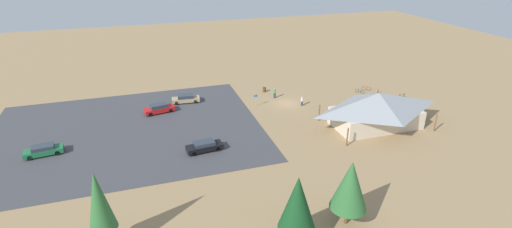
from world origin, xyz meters
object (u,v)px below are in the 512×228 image
at_px(car_green_far_end, 44,150).
at_px(bicycle_red_near_porch, 413,104).
at_px(bicycle_teal_yard_right, 360,91).
at_px(bicycle_yellow_yard_front, 378,92).
at_px(pine_far_west, 298,203).
at_px(pine_midwest, 99,201).
at_px(bicycle_blue_edge_south, 357,98).
at_px(lot_sign, 256,99).
at_px(bicycle_black_lone_east, 372,96).
at_px(bicycle_silver_yard_left, 384,101).
at_px(car_black_second_row, 204,146).
at_px(bicycle_white_back_row, 396,104).
at_px(visitor_at_bikes, 275,93).
at_px(car_red_back_corner, 159,109).
at_px(bicycle_green_mid_cluster, 403,97).
at_px(trash_bin, 264,90).
at_px(bike_pavilion, 377,108).
at_px(bicycle_orange_trailside, 366,89).
at_px(pine_west, 350,185).
at_px(car_tan_near_entry, 186,99).
at_px(bicycle_purple_lone_west, 394,100).
at_px(visitor_near_lot, 302,101).

bearing_deg(car_green_far_end, bicycle_red_near_porch, 178.93).
distance_m(bicycle_teal_yard_right, bicycle_yellow_yard_front, 3.22).
relative_size(bicycle_yellow_yard_front, car_green_far_end, 0.29).
distance_m(pine_far_west, bicycle_yellow_yard_front, 42.30).
height_order(pine_midwest, bicycle_blue_edge_south, pine_midwest).
distance_m(lot_sign, bicycle_black_lone_east, 21.16).
relative_size(bicycle_silver_yard_left, car_black_second_row, 0.32).
xyz_separation_m(bicycle_white_back_row, visitor_at_bikes, (18.32, -9.71, 0.60)).
bearing_deg(car_red_back_corner, lot_sign, 172.17).
xyz_separation_m(bicycle_green_mid_cluster, car_green_far_end, (57.10, 2.44, 0.36)).
bearing_deg(trash_bin, pine_far_west, 75.27).
height_order(bicycle_black_lone_east, car_black_second_row, car_black_second_row).
bearing_deg(bicycle_silver_yard_left, bike_pavilion, 46.87).
bearing_deg(bicycle_red_near_porch, bicycle_green_mid_cluster, -101.88).
distance_m(bicycle_yellow_yard_front, bicycle_silver_yard_left, 4.23).
height_order(bicycle_red_near_porch, car_black_second_row, car_black_second_row).
bearing_deg(visitor_at_bikes, trash_bin, -77.25).
distance_m(bicycle_teal_yard_right, car_red_back_corner, 35.89).
height_order(bicycle_orange_trailside, visitor_at_bikes, visitor_at_bikes).
distance_m(pine_west, bicycle_yellow_yard_front, 37.60).
relative_size(bicycle_green_mid_cluster, visitor_at_bikes, 0.75).
bearing_deg(visitor_at_bikes, bicycle_teal_yard_right, 170.89).
distance_m(pine_far_west, pine_west, 5.95).
relative_size(pine_west, bicycle_silver_yard_left, 4.52).
bearing_deg(car_tan_near_entry, bicycle_yellow_yard_front, 168.80).
distance_m(bicycle_teal_yard_right, bicycle_purple_lone_west, 6.52).
bearing_deg(bicycle_red_near_porch, bicycle_silver_yard_left, -35.38).
bearing_deg(bike_pavilion, car_black_second_row, -0.44).
bearing_deg(lot_sign, bicycle_black_lone_east, 173.42).
bearing_deg(visitor_near_lot, bicycle_blue_edge_south, 176.59).
bearing_deg(bicycle_silver_yard_left, trash_bin, -32.71).
distance_m(pine_midwest, visitor_at_bikes, 40.38).
bearing_deg(bicycle_teal_yard_right, pine_far_west, 50.29).
xyz_separation_m(pine_west, bicycle_white_back_row, (-23.18, -23.53, -4.07)).
bearing_deg(bicycle_silver_yard_left, pine_west, 48.80).
bearing_deg(bicycle_white_back_row, bicycle_green_mid_cluster, -143.79).
xyz_separation_m(bicycle_red_near_porch, car_red_back_corner, (41.01, -10.28, 0.39)).
bearing_deg(bicycle_yellow_yard_front, visitor_near_lot, 2.23).
relative_size(bicycle_silver_yard_left, visitor_at_bikes, 0.84).
height_order(bicycle_orange_trailside, car_tan_near_entry, car_tan_near_entry).
height_order(trash_bin, car_tan_near_entry, car_tan_near_entry).
bearing_deg(visitor_at_bikes, pine_west, 81.68).
bearing_deg(bicycle_blue_edge_south, car_black_second_row, 18.67).
relative_size(bicycle_yellow_yard_front, car_red_back_corner, 0.28).
relative_size(lot_sign, car_green_far_end, 0.46).
bearing_deg(car_red_back_corner, bicycle_black_lone_east, 172.89).
bearing_deg(car_red_back_corner, car_green_far_end, 31.00).
distance_m(bicycle_silver_yard_left, bicycle_purple_lone_west, 2.01).
relative_size(pine_midwest, bicycle_blue_edge_south, 4.66).
bearing_deg(bicycle_blue_edge_south, trash_bin, -31.56).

